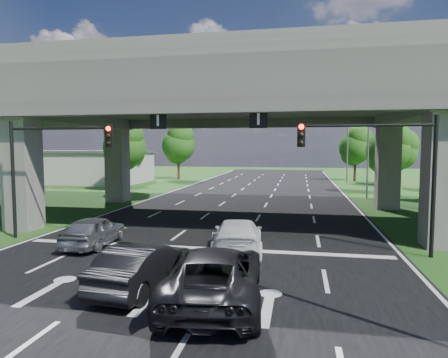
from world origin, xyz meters
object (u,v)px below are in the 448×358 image
(streetlight_beyond, at_px, (345,138))
(car_white, at_px, (238,236))
(car_silver, at_px, (94,231))
(streetlight_far, at_px, (364,134))
(signal_left, at_px, (50,157))
(car_dark, at_px, (143,266))
(signal_right, at_px, (380,159))
(car_trailing, at_px, (214,275))

(streetlight_beyond, xyz_separation_m, car_white, (-8.26, -37.00, -5.07))
(car_silver, height_order, car_white, car_white)
(streetlight_far, height_order, car_white, streetlight_far)
(streetlight_far, relative_size, car_silver, 2.39)
(signal_left, xyz_separation_m, car_white, (9.66, -0.94, -3.41))
(car_dark, bearing_deg, car_white, -109.44)
(signal_right, distance_m, signal_left, 15.65)
(signal_right, bearing_deg, car_dark, -144.96)
(streetlight_far, relative_size, car_trailing, 1.68)
(streetlight_beyond, xyz_separation_m, car_silver, (-15.10, -37.00, -5.10))
(signal_right, bearing_deg, signal_left, 180.00)
(car_silver, xyz_separation_m, car_dark, (4.46, -4.93, 0.04))
(streetlight_beyond, xyz_separation_m, car_trailing, (-8.10, -42.58, -4.99))
(streetlight_beyond, bearing_deg, streetlight_far, -90.00)
(signal_right, relative_size, car_silver, 1.43)
(car_dark, bearing_deg, signal_right, -138.57)
(signal_right, height_order, car_white, signal_right)
(streetlight_far, xyz_separation_m, car_white, (-8.26, -21.00, -5.07))
(streetlight_beyond, distance_m, car_trailing, 43.63)
(streetlight_beyond, bearing_deg, signal_left, -116.43)
(signal_left, height_order, car_silver, signal_left)
(streetlight_far, height_order, streetlight_beyond, same)
(signal_left, bearing_deg, car_trailing, -33.59)
(streetlight_far, bearing_deg, streetlight_beyond, 90.00)
(signal_right, relative_size, streetlight_beyond, 0.60)
(signal_right, height_order, car_silver, signal_right)
(streetlight_beyond, height_order, car_trailing, streetlight_beyond)
(signal_right, height_order, car_trailing, signal_right)
(streetlight_far, distance_m, streetlight_beyond, 16.00)
(signal_left, height_order, car_trailing, signal_left)
(signal_left, relative_size, car_silver, 1.43)
(car_dark, bearing_deg, streetlight_beyond, -97.86)
(signal_left, bearing_deg, signal_right, 0.00)
(car_white, bearing_deg, signal_left, -12.43)
(car_silver, distance_m, car_trailing, 8.95)
(signal_left, bearing_deg, streetlight_far, 48.22)
(signal_right, xyz_separation_m, car_trailing, (-5.83, -6.52, -3.33))
(signal_right, relative_size, signal_left, 1.00)
(streetlight_beyond, relative_size, car_dark, 2.18)
(signal_left, distance_m, car_white, 10.29)
(signal_left, distance_m, car_trailing, 12.25)
(car_silver, distance_m, car_white, 6.84)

